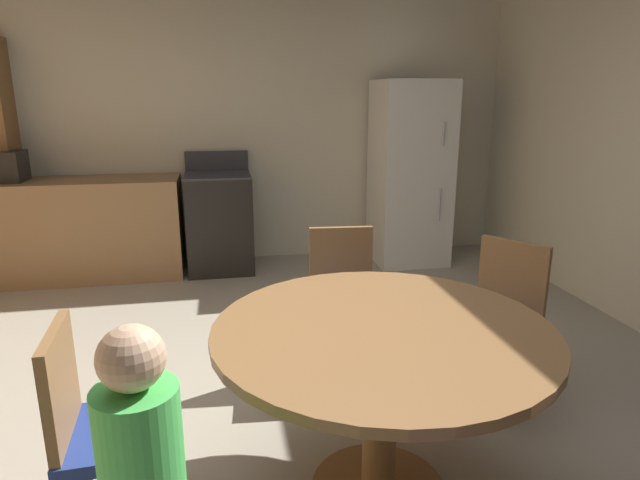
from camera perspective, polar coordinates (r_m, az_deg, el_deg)
ground_plane at (r=2.81m, az=-3.40°, el=-20.24°), size 14.00×14.00×0.00m
wall_back at (r=5.45m, az=-8.03°, el=12.11°), size 5.52×0.12×2.70m
kitchen_counter at (r=5.33m, az=-24.28°, el=1.04°), size 1.83×0.60×0.90m
oven_range at (r=5.17m, az=-10.56°, el=1.95°), size 0.60×0.60×1.10m
refrigerator at (r=5.37m, az=9.47°, el=6.96°), size 0.68×0.68×1.76m
dining_table at (r=2.19m, az=6.57°, el=-12.59°), size 1.33×1.33×0.76m
chair_west at (r=2.16m, az=-22.22°, el=-17.51°), size 0.42×0.42×0.87m
chair_north at (r=3.19m, az=2.46°, el=-5.57°), size 0.43×0.43×0.87m
chair_northeast at (r=3.08m, az=18.55°, el=-7.16°), size 0.56×0.56×0.87m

